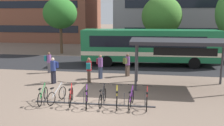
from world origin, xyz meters
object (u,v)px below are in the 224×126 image
at_px(parked_bicycle_purple_6, 131,99).
at_px(parked_bicycle_purple_3, 87,98).
at_px(parked_bicycle_black_4, 103,97).
at_px(parked_bicycle_silver_1, 57,95).
at_px(transit_shelter, 182,43).
at_px(parked_bicycle_red_2, 71,96).
at_px(street_tree_2, 60,14).
at_px(commuter_maroon_pack_4, 100,65).
at_px(commuter_teal_pack_1, 89,69).
at_px(commuter_navy_pack_3, 54,69).
at_px(commuter_olive_pack_2, 127,63).
at_px(parked_bicycle_yellow_5, 117,99).
at_px(city_bus, 150,46).
at_px(street_tree_0, 162,16).
at_px(commuter_teal_pack_0, 49,61).
at_px(parked_bicycle_green_0, 43,96).
at_px(parked_bicycle_red_7, 147,100).

bearing_deg(parked_bicycle_purple_6, parked_bicycle_purple_3, 98.22).
distance_m(parked_bicycle_black_4, parked_bicycle_purple_6, 1.46).
bearing_deg(parked_bicycle_purple_6, parked_bicycle_silver_1, 94.32).
height_order(parked_bicycle_purple_6, transit_shelter, transit_shelter).
relative_size(parked_bicycle_red_2, street_tree_2, 0.26).
relative_size(parked_bicycle_purple_3, commuter_maroon_pack_4, 0.98).
bearing_deg(commuter_teal_pack_1, commuter_maroon_pack_4, -29.25).
relative_size(transit_shelter, commuter_navy_pack_3, 3.63).
bearing_deg(commuter_maroon_pack_4, parked_bicycle_red_2, -45.76).
bearing_deg(street_tree_2, commuter_olive_pack_2, -47.66).
bearing_deg(parked_bicycle_red_2, commuter_teal_pack_1, -11.49).
xyz_separation_m(parked_bicycle_silver_1, street_tree_2, (-5.55, 15.55, 4.25)).
xyz_separation_m(parked_bicycle_yellow_5, commuter_olive_pack_2, (-0.07, 6.13, 0.59)).
distance_m(city_bus, parked_bicycle_yellow_5, 10.67).
relative_size(parked_bicycle_silver_1, commuter_navy_pack_3, 0.96).
bearing_deg(street_tree_0, commuter_teal_pack_0, -130.64).
xyz_separation_m(city_bus, parked_bicycle_purple_3, (-3.11, -10.53, -1.39)).
bearing_deg(parked_bicycle_yellow_5, commuter_teal_pack_1, 24.57).
distance_m(city_bus, transit_shelter, 6.99).
bearing_deg(transit_shelter, parked_bicycle_green_0, -153.18).
bearing_deg(commuter_maroon_pack_4, parked_bicycle_yellow_5, -20.08).
bearing_deg(commuter_olive_pack_2, commuter_navy_pack_3, 162.62).
height_order(city_bus, parked_bicycle_black_4, city_bus).
bearing_deg(parked_bicycle_red_7, parked_bicycle_green_0, 92.24).
relative_size(parked_bicycle_silver_1, parked_bicycle_yellow_5, 0.99).
xyz_separation_m(parked_bicycle_red_7, commuter_teal_pack_0, (-7.78, 6.20, 0.56)).
relative_size(parked_bicycle_green_0, commuter_teal_pack_1, 1.00).
distance_m(parked_bicycle_black_4, transit_shelter, 6.14).
bearing_deg(commuter_maroon_pack_4, city_bus, 106.02).
bearing_deg(city_bus, commuter_navy_pack_3, -135.05).
bearing_deg(parked_bicycle_silver_1, commuter_navy_pack_3, 36.85).
xyz_separation_m(parked_bicycle_red_2, parked_bicycle_yellow_5, (2.40, -0.03, 0.00)).
bearing_deg(transit_shelter, parked_bicycle_yellow_5, -133.73).
bearing_deg(parked_bicycle_purple_3, commuter_teal_pack_1, 0.19).
distance_m(city_bus, parked_bicycle_red_7, 10.47).
bearing_deg(commuter_navy_pack_3, parked_bicycle_purple_3, 76.17).
distance_m(transit_shelter, commuter_teal_pack_0, 10.27).
relative_size(parked_bicycle_yellow_5, commuter_teal_pack_0, 1.04).
bearing_deg(parked_bicycle_purple_6, commuter_teal_pack_1, 43.49).
xyz_separation_m(parked_bicycle_purple_6, commuter_navy_pack_3, (-5.43, 3.37, 0.63)).
distance_m(city_bus, street_tree_0, 6.95).
xyz_separation_m(city_bus, parked_bicycle_purple_6, (-0.87, -10.38, -1.39)).
bearing_deg(transit_shelter, street_tree_0, 92.07).
relative_size(commuter_olive_pack_2, street_tree_2, 0.26).
relative_size(parked_bicycle_red_7, commuter_olive_pack_2, 1.02).
bearing_deg(parked_bicycle_yellow_5, parked_bicycle_red_7, -93.74).
bearing_deg(parked_bicycle_purple_3, parked_bicycle_purple_6, -98.54).
relative_size(parked_bicycle_purple_3, parked_bicycle_yellow_5, 0.99).
bearing_deg(street_tree_2, commuter_teal_pack_0, -75.34).
bearing_deg(commuter_teal_pack_1, transit_shelter, -97.68).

